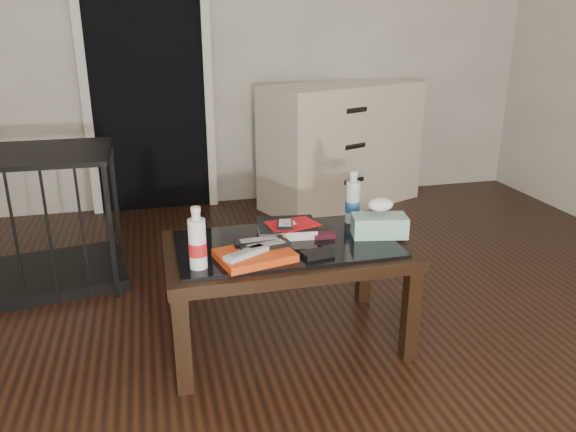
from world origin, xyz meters
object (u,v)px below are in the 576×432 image
pet_crate (31,242)px  dresser (342,145)px  coffee_table (286,257)px  textbook (287,228)px  tissue_box (379,226)px  water_bottle_right (353,197)px  water_bottle_left (197,238)px

pet_crate → dresser: bearing=14.6°
coffee_table → textbook: 0.14m
coffee_table → tissue_box: bearing=-2.7°
textbook → pet_crate: bearing=153.4°
water_bottle_right → dresser: bearing=72.4°
coffee_table → pet_crate: bearing=143.0°
tissue_box → water_bottle_right: bearing=116.3°
dresser → pet_crate: size_ratio=1.32×
pet_crate → textbook: (1.20, -0.77, 0.25)m
coffee_table → textbook: textbook is taller
water_bottle_right → tissue_box: bearing=-74.9°
tissue_box → water_bottle_left: bearing=-158.7°
coffee_table → water_bottle_left: size_ratio=4.20×
dresser → textbook: 1.88m
dresser → tissue_box: bearing=-126.6°
dresser → tissue_box: (-0.46, -1.80, 0.06)m
coffee_table → pet_crate: 1.47m
textbook → water_bottle_right: 0.35m
dresser → water_bottle_right: 1.70m
pet_crate → water_bottle_right: size_ratio=4.14×
coffee_table → dresser: size_ratio=0.77×
pet_crate → textbook: bearing=-42.3°
pet_crate → tissue_box: bearing=-39.1°
dresser → tissue_box: size_ratio=5.65×
coffee_table → water_bottle_right: water_bottle_right is taller
coffee_table → tissue_box: tissue_box is taller
water_bottle_right → tissue_box: water_bottle_right is taller
water_bottle_left → water_bottle_right: (0.73, 0.33, 0.00)m
pet_crate → water_bottle_right: 1.71m
water_bottle_right → tissue_box: 0.21m
textbook → water_bottle_right: bearing=18.1°
water_bottle_right → pet_crate: bearing=155.1°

